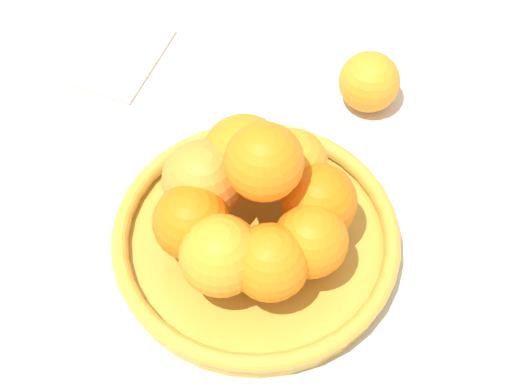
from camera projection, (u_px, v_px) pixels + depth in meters
The scene contains 5 objects.
ground_plane at pixel (256, 249), 0.82m from camera, with size 4.00×4.00×0.00m, color beige.
fruit_bowl at pixel (256, 240), 0.81m from camera, with size 0.27×0.27×0.03m.
orange_pile at pixel (255, 202), 0.77m from camera, with size 0.19×0.19×0.13m.
stray_orange at pixel (370, 82), 0.90m from camera, with size 0.07×0.07×0.07m, color orange.
napkin_folded at pixel (106, 51), 0.97m from camera, with size 0.12×0.12×0.01m, color beige.
Camera 1 is at (0.36, 0.23, 0.71)m, focal length 60.00 mm.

